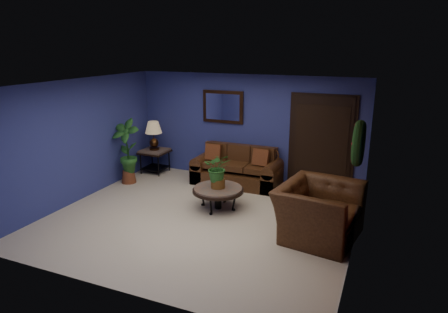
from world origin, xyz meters
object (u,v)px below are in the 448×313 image
at_px(coffee_table, 218,190).
at_px(table_lamp, 154,132).
at_px(end_table, 155,155).
at_px(armchair, 319,211).
at_px(side_chair, 270,166).
at_px(sofa, 238,171).

xyz_separation_m(coffee_table, table_lamp, (-2.41, 1.49, 0.67)).
relative_size(coffee_table, table_lamp, 1.46).
xyz_separation_m(end_table, armchair, (4.45, -1.94, 0.00)).
bearing_deg(armchair, end_table, 75.64).
distance_m(coffee_table, armchair, 2.09).
height_order(table_lamp, side_chair, table_lamp).
relative_size(end_table, armchair, 0.46).
distance_m(sofa, table_lamp, 2.36).
distance_m(side_chair, armchair, 2.46).
bearing_deg(sofa, coffee_table, -83.66).
relative_size(coffee_table, armchair, 0.72).
xyz_separation_m(sofa, side_chair, (0.78, 0.04, 0.22)).
distance_m(sofa, armchair, 2.96).
xyz_separation_m(sofa, table_lamp, (-2.24, -0.03, 0.75)).
bearing_deg(end_table, armchair, -23.52).
bearing_deg(end_table, coffee_table, -31.80).
distance_m(sofa, end_table, 2.24).
xyz_separation_m(table_lamp, armchair, (4.45, -1.94, -0.59)).
bearing_deg(table_lamp, sofa, 0.66).
xyz_separation_m(sofa, end_table, (-2.24, -0.03, 0.16)).
bearing_deg(armchair, table_lamp, 75.64).
distance_m(coffee_table, table_lamp, 2.91).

